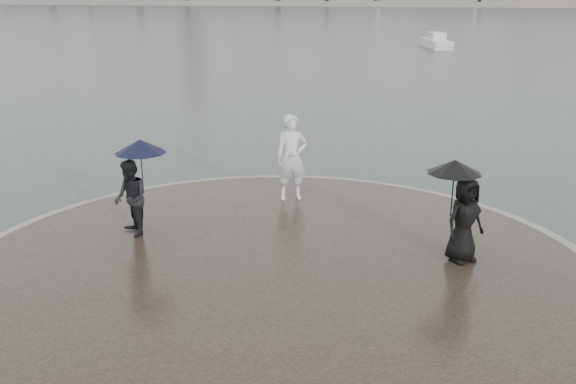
# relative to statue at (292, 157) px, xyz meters

# --- Properties ---
(kerb_ring) EXTENTS (12.50, 12.50, 0.32)m
(kerb_ring) POSITION_rel_statue_xyz_m (0.43, -4.10, -1.24)
(kerb_ring) COLOR gray
(kerb_ring) RESTS_ON ground
(quay_tip) EXTENTS (11.90, 11.90, 0.36)m
(quay_tip) POSITION_rel_statue_xyz_m (0.43, -4.10, -1.22)
(quay_tip) COLOR #2D261E
(quay_tip) RESTS_ON ground
(statue) EXTENTS (0.88, 0.72, 2.09)m
(statue) POSITION_rel_statue_xyz_m (0.00, 0.00, 0.00)
(statue) COLOR silver
(statue) RESTS_ON quay_tip
(visitor_left) EXTENTS (1.27, 1.12, 2.04)m
(visitor_left) POSITION_rel_statue_xyz_m (-2.79, -2.91, 0.08)
(visitor_left) COLOR black
(visitor_left) RESTS_ON quay_tip
(visitor_right) EXTENTS (1.24, 1.06, 1.95)m
(visitor_right) POSITION_rel_statue_xyz_m (3.77, -3.02, 0.06)
(visitor_right) COLOR black
(visitor_right) RESTS_ON quay_tip
(boats) EXTENTS (21.41, 19.40, 1.50)m
(boats) POSITION_rel_statue_xyz_m (13.85, 37.30, -1.02)
(boats) COLOR silver
(boats) RESTS_ON ground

